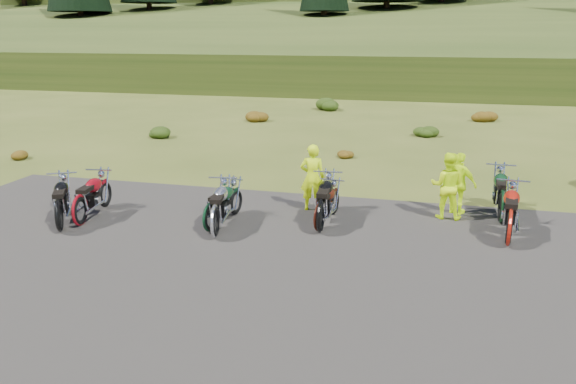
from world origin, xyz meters
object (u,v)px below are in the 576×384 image
(motorcycle_7, at_px, (500,223))
(person_middle, at_px, (312,179))
(motorcycle_3, at_px, (215,238))
(motorcycle_0, at_px, (61,232))

(motorcycle_7, bearing_deg, person_middle, 94.02)
(motorcycle_3, xyz_separation_m, motorcycle_7, (6.51, 2.74, 0.00))
(motorcycle_3, bearing_deg, motorcycle_0, 87.26)
(motorcycle_0, relative_size, person_middle, 1.25)
(motorcycle_0, height_order, person_middle, person_middle)
(person_middle, bearing_deg, motorcycle_3, 48.10)
(motorcycle_0, bearing_deg, person_middle, -89.63)
(motorcycle_0, relative_size, motorcycle_7, 0.95)
(person_middle, bearing_deg, motorcycle_0, 21.85)
(motorcycle_0, xyz_separation_m, person_middle, (5.47, 3.12, 0.89))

